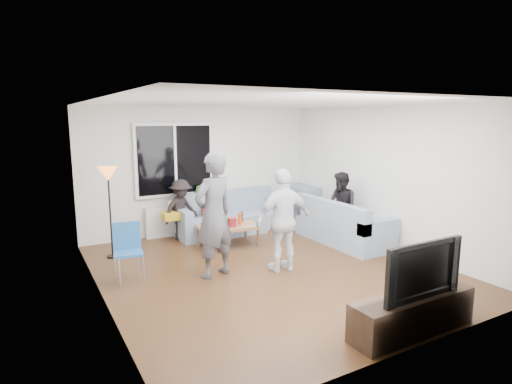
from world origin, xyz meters
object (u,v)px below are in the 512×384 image
tv_console (412,314)px  television (416,268)px  spectator_right (341,207)px  coffee_table (228,236)px  sofa_right_section (344,221)px  floor_lamp (110,213)px  player_left (214,215)px  player_right (284,220)px  spectator_back (181,210)px  sofa_back_section (231,213)px  side_chair (128,253)px

tv_console → television: television is taller
spectator_right → coffee_table: bearing=-104.4°
sofa_right_section → tv_console: size_ratio=1.25×
floor_lamp → television: size_ratio=1.40×
spectator_right → sofa_right_section: bearing=6.4°
player_left → tv_console: size_ratio=1.19×
player_right → tv_console: (0.19, -2.36, -0.59)m
spectator_right → tv_console: bearing=-21.3°
coffee_table → spectator_back: bearing=125.0°
sofa_back_section → coffee_table: sofa_back_section is taller
coffee_table → tv_console: 3.95m
spectator_right → tv_console: (-1.66, -3.16, -0.46)m
sofa_right_section → spectator_right: 0.27m
player_right → player_left: bearing=-14.3°
sofa_back_section → player_left: bearing=-121.7°
player_left → floor_lamp: bearing=-72.1°
side_chair → floor_lamp: size_ratio=0.55×
spectator_back → tv_console: bearing=-97.4°
player_left → spectator_right: player_left is taller
player_left → spectator_back: 2.17m
sofa_right_section → player_left: player_left is taller
player_left → television: (1.23, -2.67, -0.19)m
sofa_back_section → side_chair: size_ratio=2.67×
sofa_right_section → tv_console: bearing=151.6°
coffee_table → floor_lamp: 2.14m
tv_console → floor_lamp: bearing=119.0°
sofa_back_section → spectator_back: (-1.07, 0.03, 0.17)m
coffee_table → side_chair: (-2.02, -0.86, 0.23)m
sofa_back_section → television: bearing=-90.8°
floor_lamp → player_left: player_left is taller
player_right → television: (0.19, -2.36, -0.05)m
floor_lamp → spectator_right: floor_lamp is taller
player_right → spectator_right: bearing=-154.2°
floor_lamp → television: (2.41, -4.34, -0.02)m
floor_lamp → spectator_right: bearing=-16.2°
side_chair → player_right: (2.23, -0.72, 0.38)m
player_left → spectator_back: bearing=-113.6°
player_right → spectator_back: (-0.81, 2.44, -0.21)m
side_chair → television: (2.41, -3.08, 0.33)m
coffee_table → player_left: player_left is taller
tv_console → sofa_right_section: bearing=61.6°
side_chair → tv_console: (2.41, -3.08, -0.21)m
floor_lamp → spectator_back: (1.42, 0.46, -0.18)m
coffee_table → television: 3.99m
coffee_table → television: size_ratio=0.99×
side_chair → tv_console: 3.92m
player_left → spectator_right: size_ratio=1.40×
coffee_table → player_left: 1.69m
side_chair → spectator_right: spectator_right is taller
sofa_right_section → tv_console: (-1.66, -3.07, -0.20)m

